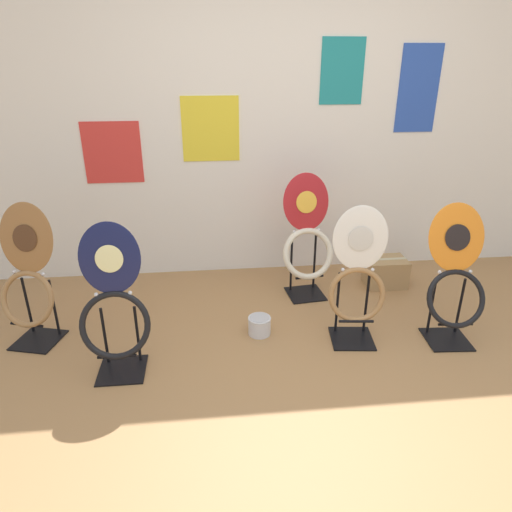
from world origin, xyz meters
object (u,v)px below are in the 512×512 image
Objects in this scene: paint_can at (259,325)px; storage_box at (385,272)px; toilet_seat_display_white_plain at (357,282)px; toilet_seat_display_navy_moon at (114,309)px; toilet_seat_display_woodgrain at (28,279)px; toilet_seat_display_crimson_swirl at (307,243)px; toilet_seat_display_orange_sun at (455,277)px.

paint_can is 1.29m from storage_box.
paint_can is (-0.61, 0.14, -0.36)m from toilet_seat_display_white_plain.
paint_can is at bearing 19.41° from toilet_seat_display_navy_moon.
toilet_seat_display_navy_moon is at bearing -33.74° from toilet_seat_display_woodgrain.
toilet_seat_display_navy_moon is 0.96× the size of toilet_seat_display_crimson_swirl.
toilet_seat_display_white_plain is 1.00× the size of toilet_seat_display_woodgrain.
toilet_seat_display_orange_sun is 1.32m from paint_can.
toilet_seat_display_navy_moon is at bearing -173.41° from toilet_seat_display_white_plain.
toilet_seat_display_woodgrain is 0.97× the size of toilet_seat_display_crimson_swirl.
toilet_seat_display_navy_moon is 2.87× the size of storage_box.
toilet_seat_display_navy_moon is at bearing -154.98° from storage_box.
toilet_seat_display_woodgrain is (-0.61, 0.41, 0.02)m from toilet_seat_display_navy_moon.
toilet_seat_display_orange_sun is 2.75m from toilet_seat_display_woodgrain.
toilet_seat_display_white_plain is 5.90× the size of paint_can.
toilet_seat_display_crimson_swirl is (-0.82, 0.71, -0.01)m from toilet_seat_display_orange_sun.
toilet_seat_display_crimson_swirl is at bearing -172.48° from storage_box.
toilet_seat_display_white_plain is at bearing 6.59° from toilet_seat_display_navy_moon.
toilet_seat_display_orange_sun is at bearing -40.84° from toilet_seat_display_crimson_swirl.
toilet_seat_display_navy_moon is 1.00m from paint_can.
toilet_seat_display_woodgrain is 1.97m from toilet_seat_display_crimson_swirl.
toilet_seat_display_woodgrain is at bearing 173.67° from toilet_seat_display_white_plain.
storage_box is (2.61, 0.53, -0.33)m from toilet_seat_display_woodgrain.
toilet_seat_display_white_plain reaches higher than paint_can.
toilet_seat_display_white_plain is at bearing -12.56° from paint_can.
toilet_seat_display_white_plain and toilet_seat_display_woodgrain have the same top height.
storage_box reaches higher than paint_can.
toilet_seat_display_crimson_swirl is at bearing 139.16° from toilet_seat_display_orange_sun.
toilet_seat_display_crimson_swirl is (1.31, 0.84, 0.02)m from toilet_seat_display_navy_moon.
toilet_seat_display_navy_moon is 2.24m from storage_box.
toilet_seat_display_crimson_swirl reaches higher than toilet_seat_display_woodgrain.
toilet_seat_display_woodgrain is at bearing -167.09° from toilet_seat_display_crimson_swirl.
toilet_seat_display_navy_moon is 0.99× the size of toilet_seat_display_woodgrain.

